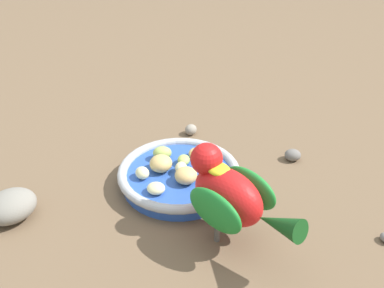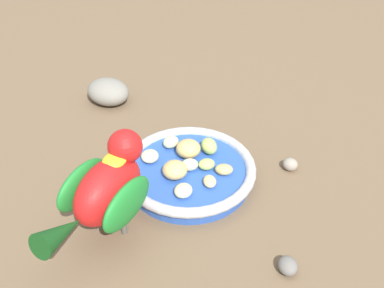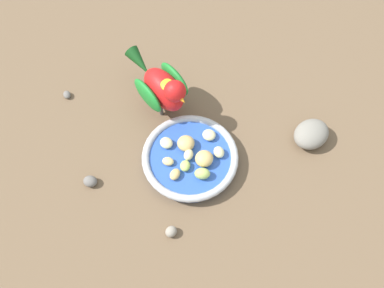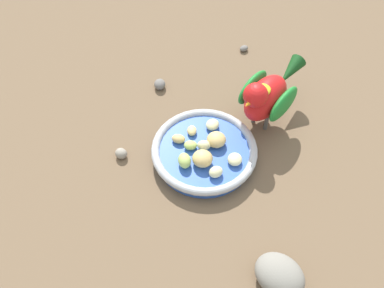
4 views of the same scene
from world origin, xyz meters
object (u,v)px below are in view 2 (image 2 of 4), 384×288
parrot (106,189)px  apple_piece_5 (188,149)px  feeding_bowl (189,172)px  apple_piece_3 (176,171)px  apple_piece_6 (209,146)px  apple_piece_2 (210,165)px  rock_large (108,92)px  apple_piece_4 (183,191)px  apple_piece_8 (210,181)px  apple_piece_7 (224,169)px  apple_piece_1 (150,156)px  apple_piece_9 (171,142)px  apple_piece_0 (190,165)px  pebble_1 (290,164)px  pebble_0 (288,266)px

parrot → apple_piece_5: bearing=-7.2°
feeding_bowl → apple_piece_3: size_ratio=5.51×
apple_piece_5 → apple_piece_6: apple_piece_5 is taller
apple_piece_2 → apple_piece_6: bearing=69.2°
rock_large → apple_piece_2: bearing=-71.4°
apple_piece_6 → rock_large: 0.26m
rock_large → parrot: bearing=-102.9°
feeding_bowl → apple_piece_3: (-0.03, -0.01, 0.02)m
apple_piece_4 → apple_piece_8: bearing=7.7°
apple_piece_4 → apple_piece_7: 0.08m
apple_piece_3 → apple_piece_8: (0.04, -0.03, -0.01)m
apple_piece_3 → apple_piece_5: (0.04, 0.04, 0.00)m
apple_piece_2 → apple_piece_3: 0.05m
apple_piece_1 → apple_piece_9: apple_piece_9 is taller
parrot → apple_piece_7: bearing=-28.9°
rock_large → feeding_bowl: bearing=-76.5°
apple_piece_0 → apple_piece_6: bearing=33.9°
apple_piece_1 → rock_large: bearing=93.5°
rock_large → apple_piece_0: bearing=-76.6°
apple_piece_7 → rock_large: 0.31m
apple_piece_9 → pebble_1: size_ratio=1.10×
apple_piece_4 → pebble_0: size_ratio=0.98×
apple_piece_6 → apple_piece_7: (0.00, -0.06, -0.00)m
apple_piece_8 → pebble_0: apple_piece_8 is taller
parrot → pebble_0: size_ratio=6.00×
feeding_bowl → pebble_0: feeding_bowl is taller
apple_piece_2 → pebble_0: 0.20m
apple_piece_6 → pebble_0: size_ratio=1.11×
feeding_bowl → pebble_1: size_ratio=8.48×
apple_piece_7 → pebble_0: (0.01, -0.18, -0.02)m
pebble_1 → feeding_bowl: bearing=168.3°
feeding_bowl → parrot: (-0.14, -0.06, 0.06)m
apple_piece_2 → apple_piece_5: bearing=114.5°
apple_piece_4 → apple_piece_9: apple_piece_9 is taller
apple_piece_1 → apple_piece_5: 0.06m
apple_piece_3 → apple_piece_9: 0.07m
apple_piece_6 → pebble_1: (0.11, -0.06, -0.03)m
parrot → apple_piece_6: bearing=-13.0°
apple_piece_3 → pebble_0: size_ratio=1.28×
apple_piece_4 → apple_piece_7: same height
feeding_bowl → apple_piece_5: size_ratio=5.35×
apple_piece_0 → rock_large: 0.27m
parrot → pebble_0: parrot is taller
apple_piece_7 → apple_piece_3: bearing=166.3°
feeding_bowl → apple_piece_0: (0.00, -0.00, 0.02)m
apple_piece_3 → rock_large: 0.28m
apple_piece_5 → rock_large: apple_piece_5 is taller
feeding_bowl → apple_piece_8: apple_piece_8 is taller
apple_piece_3 → apple_piece_4: (-0.00, -0.04, -0.00)m
apple_piece_0 → feeding_bowl: bearing=94.3°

